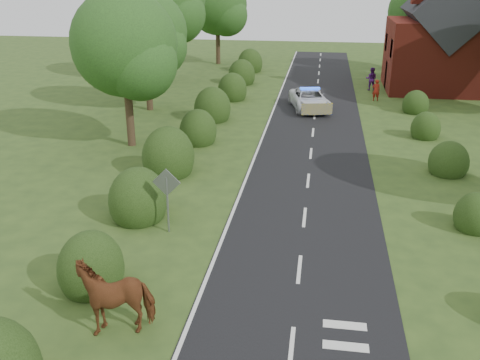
% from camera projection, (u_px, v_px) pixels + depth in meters
% --- Properties ---
extents(ground, '(120.00, 120.00, 0.00)m').
position_uv_depth(ground, '(299.00, 270.00, 17.58)').
color(ground, '#30491D').
extents(road, '(6.00, 70.00, 0.02)m').
position_uv_depth(road, '(312.00, 137.00, 31.36)').
color(road, black).
rests_on(road, ground).
extents(road_markings, '(4.96, 70.00, 0.01)m').
position_uv_depth(road_markings, '(282.00, 147.00, 29.68)').
color(road_markings, white).
rests_on(road_markings, road).
extents(hedgerow_left, '(2.75, 50.41, 3.00)m').
position_uv_depth(hedgerow_left, '(191.00, 137.00, 28.98)').
color(hedgerow_left, black).
rests_on(hedgerow_left, ground).
extents(hedgerow_right, '(2.10, 45.78, 2.10)m').
position_uv_depth(hedgerow_right, '(443.00, 155.00, 26.74)').
color(hedgerow_right, black).
rests_on(hedgerow_right, ground).
extents(tree_left_a, '(5.74, 5.60, 8.38)m').
position_uv_depth(tree_left_a, '(128.00, 49.00, 27.91)').
color(tree_left_a, '#332316').
rests_on(tree_left_a, ground).
extents(tree_left_b, '(5.74, 5.60, 8.07)m').
position_uv_depth(tree_left_b, '(148.00, 36.00, 35.58)').
color(tree_left_b, '#332316').
rests_on(tree_left_b, ground).
extents(tree_left_c, '(6.97, 6.80, 10.22)m').
position_uv_depth(tree_left_c, '(168.00, 4.00, 44.40)').
color(tree_left_c, '#332316').
rests_on(tree_left_c, ground).
extents(tree_left_d, '(6.15, 6.00, 8.89)m').
position_uv_depth(tree_left_d, '(220.00, 7.00, 53.58)').
color(tree_left_d, '#332316').
rests_on(tree_left_d, ground).
extents(tree_right_c, '(6.15, 6.00, 8.58)m').
position_uv_depth(tree_right_c, '(424.00, 14.00, 49.07)').
color(tree_right_c, '#332316').
rests_on(tree_right_c, ground).
extents(road_sign, '(1.06, 0.08, 2.53)m').
position_uv_depth(road_sign, '(167.00, 191.00, 19.53)').
color(road_sign, gray).
rests_on(road_sign, ground).
extents(house, '(8.00, 7.40, 9.17)m').
position_uv_depth(house, '(441.00, 42.00, 42.39)').
color(house, maroon).
rests_on(house, ground).
extents(cow, '(2.72, 2.08, 1.72)m').
position_uv_depth(cow, '(117.00, 298.00, 14.58)').
color(cow, '#5B3216').
rests_on(cow, ground).
extents(police_van, '(3.38, 5.42, 1.54)m').
position_uv_depth(police_van, '(309.00, 99.00, 37.48)').
color(police_van, white).
rests_on(police_van, ground).
extents(pedestrian_red, '(0.62, 0.44, 1.59)m').
position_uv_depth(pedestrian_red, '(376.00, 90.00, 39.84)').
color(pedestrian_red, '#9E2114').
rests_on(pedestrian_red, ground).
extents(pedestrian_purple, '(1.01, 0.85, 1.84)m').
position_uv_depth(pedestrian_purple, '(371.00, 79.00, 43.29)').
color(pedestrian_purple, '#4A1666').
rests_on(pedestrian_purple, ground).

